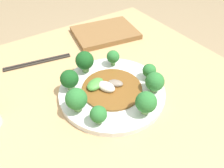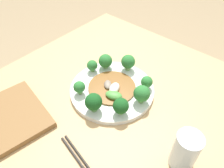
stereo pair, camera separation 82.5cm
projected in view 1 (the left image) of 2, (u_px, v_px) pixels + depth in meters
name	position (u px, v px, depth m)	size (l,w,h in m)	color
table	(107.00, 161.00, 0.90)	(0.91, 0.91, 0.77)	tan
plate	(112.00, 91.00, 0.64)	(0.31, 0.31, 0.02)	white
broccoli_south	(85.00, 60.00, 0.67)	(0.06, 0.06, 0.07)	#70A356
broccoli_northeast	(98.00, 114.00, 0.52)	(0.04, 0.04, 0.05)	#89B76B
broccoli_west	(149.00, 71.00, 0.65)	(0.04, 0.04, 0.05)	#70A356
broccoli_north	(146.00, 102.00, 0.54)	(0.05, 0.05, 0.07)	#89B76B
broccoli_east	(76.00, 99.00, 0.55)	(0.06, 0.06, 0.07)	#7AAD5B
broccoli_northwest	(155.00, 82.00, 0.61)	(0.05, 0.05, 0.06)	#89B76B
broccoli_southeast	(69.00, 79.00, 0.61)	(0.05, 0.05, 0.06)	#89B76B
broccoli_southwest	(113.00, 57.00, 0.70)	(0.04, 0.04, 0.05)	#70A356
stirfry_center	(109.00, 87.00, 0.63)	(0.17, 0.17, 0.03)	brown
chopsticks	(38.00, 62.00, 0.75)	(0.23, 0.06, 0.01)	#2D2823
cutting_board	(105.00, 33.00, 0.89)	(0.27, 0.22, 0.02)	brown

